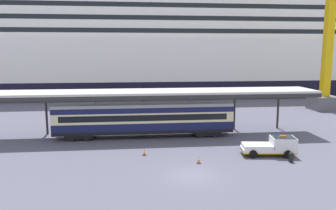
{
  "coord_description": "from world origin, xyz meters",
  "views": [
    {
      "loc": [
        -4.95,
        -26.4,
        10.24
      ],
      "look_at": [
        -1.05,
        9.24,
        4.5
      ],
      "focal_mm": 36.03,
      "sensor_mm": 36.0,
      "label": 1
    }
  ],
  "objects_px": {
    "traffic_cone_mid": "(199,160)",
    "quay_bollard": "(291,157)",
    "cruise_ship": "(129,40)",
    "dockside_crane": "(334,5)",
    "service_truck": "(273,146)",
    "train_carriage": "(144,118)",
    "traffic_cone_near": "(144,153)"
  },
  "relations": [
    {
      "from": "cruise_ship",
      "to": "dockside_crane",
      "type": "bearing_deg",
      "value": -37.97
    },
    {
      "from": "train_carriage",
      "to": "service_truck",
      "type": "bearing_deg",
      "value": -34.63
    },
    {
      "from": "cruise_ship",
      "to": "quay_bollard",
      "type": "relative_size",
      "value": 167.85
    },
    {
      "from": "cruise_ship",
      "to": "quay_bollard",
      "type": "bearing_deg",
      "value": -74.27
    },
    {
      "from": "train_carriage",
      "to": "traffic_cone_mid",
      "type": "bearing_deg",
      "value": -65.7
    },
    {
      "from": "train_carriage",
      "to": "traffic_cone_near",
      "type": "xyz_separation_m",
      "value": [
        -0.29,
        -7.26,
        -2.01
      ]
    },
    {
      "from": "service_truck",
      "to": "traffic_cone_near",
      "type": "height_order",
      "value": "service_truck"
    },
    {
      "from": "traffic_cone_near",
      "to": "dockside_crane",
      "type": "height_order",
      "value": "dockside_crane"
    },
    {
      "from": "service_truck",
      "to": "quay_bollard",
      "type": "distance_m",
      "value": 2.39
    },
    {
      "from": "dockside_crane",
      "to": "traffic_cone_mid",
      "type": "bearing_deg",
      "value": -137.3
    },
    {
      "from": "service_truck",
      "to": "dockside_crane",
      "type": "relative_size",
      "value": 0.09
    },
    {
      "from": "quay_bollard",
      "to": "traffic_cone_mid",
      "type": "bearing_deg",
      "value": 176.14
    },
    {
      "from": "traffic_cone_mid",
      "to": "service_truck",
      "type": "bearing_deg",
      "value": 11.65
    },
    {
      "from": "service_truck",
      "to": "quay_bollard",
      "type": "relative_size",
      "value": 5.65
    },
    {
      "from": "dockside_crane",
      "to": "quay_bollard",
      "type": "xyz_separation_m",
      "value": [
        -19.58,
        -26.63,
        -17.39
      ]
    },
    {
      "from": "service_truck",
      "to": "dockside_crane",
      "type": "bearing_deg",
      "value": 50.15
    },
    {
      "from": "traffic_cone_near",
      "to": "dockside_crane",
      "type": "bearing_deg",
      "value": 34.88
    },
    {
      "from": "cruise_ship",
      "to": "service_truck",
      "type": "bearing_deg",
      "value": -74.47
    },
    {
      "from": "traffic_cone_mid",
      "to": "quay_bollard",
      "type": "xyz_separation_m",
      "value": [
        8.65,
        -0.58,
        0.21
      ]
    },
    {
      "from": "service_truck",
      "to": "traffic_cone_mid",
      "type": "bearing_deg",
      "value": -168.35
    },
    {
      "from": "cruise_ship",
      "to": "traffic_cone_mid",
      "type": "bearing_deg",
      "value": -83.05
    },
    {
      "from": "train_carriage",
      "to": "dockside_crane",
      "type": "height_order",
      "value": "dockside_crane"
    },
    {
      "from": "train_carriage",
      "to": "dockside_crane",
      "type": "bearing_deg",
      "value": 25.74
    },
    {
      "from": "train_carriage",
      "to": "traffic_cone_mid",
      "type": "distance_m",
      "value": 11.38
    },
    {
      "from": "train_carriage",
      "to": "quay_bollard",
      "type": "distance_m",
      "value": 17.19
    },
    {
      "from": "traffic_cone_mid",
      "to": "quay_bollard",
      "type": "bearing_deg",
      "value": -3.86
    },
    {
      "from": "service_truck",
      "to": "traffic_cone_near",
      "type": "distance_m",
      "value": 12.83
    },
    {
      "from": "traffic_cone_mid",
      "to": "dockside_crane",
      "type": "bearing_deg",
      "value": 42.7
    },
    {
      "from": "dockside_crane",
      "to": "cruise_ship",
      "type": "bearing_deg",
      "value": 142.03
    },
    {
      "from": "train_carriage",
      "to": "cruise_ship",
      "type": "bearing_deg",
      "value": 92.49
    },
    {
      "from": "cruise_ship",
      "to": "dockside_crane",
      "type": "relative_size",
      "value": 2.8
    },
    {
      "from": "traffic_cone_near",
      "to": "traffic_cone_mid",
      "type": "height_order",
      "value": "traffic_cone_mid"
    }
  ]
}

